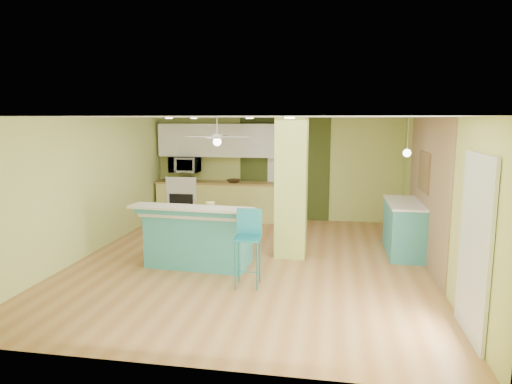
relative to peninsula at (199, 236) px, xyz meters
The scene contains 23 objects.
floor 1.02m from the peninsula, 20.97° to the left, with size 6.00×7.00×0.01m, color #A76D3A.
ceiling 2.19m from the peninsula, 20.97° to the left, with size 6.00×7.00×0.01m, color white.
wall_back 3.98m from the peninsula, 77.73° to the left, with size 6.00×0.01×2.50m, color #C3CE6E.
wall_front 3.38m from the peninsula, 75.37° to the right, with size 6.00×0.01×2.50m, color #C3CE6E.
wall_left 2.32m from the peninsula, behind, with size 0.01×7.00×2.50m, color #C3CE6E.
wall_right 3.92m from the peninsula, ahead, with size 0.01×7.00×2.50m, color #C3CE6E.
wood_panel 4.00m from the peninsula, 13.53° to the left, with size 0.02×3.40×2.50m, color #886A4E.
olive_accent 4.01m from the peninsula, 74.83° to the left, with size 2.20×0.02×2.50m, color #3C481C.
interior_door 3.95m from the peninsula, 74.73° to the left, with size 0.82×0.05×2.00m, color white.
french_door 4.32m from the peninsula, 27.52° to the right, with size 0.04×1.08×2.10m, color silver.
column 1.85m from the peninsula, 28.93° to the left, with size 0.55×0.55×2.50m, color #B4C55B.
kitchen_run 3.55m from the peninsula, 97.58° to the left, with size 3.25×0.63×0.94m.
stove 3.79m from the peninsula, 112.01° to the left, with size 0.76×0.66×1.08m.
upper_cabinets 3.94m from the peninsula, 97.33° to the left, with size 3.20×0.34×0.80m, color white.
microwave 3.89m from the peninsula, 111.95° to the left, with size 0.70×0.48×0.39m, color white.
ceiling_fan 2.82m from the peninsula, 96.60° to the left, with size 1.41×1.41×0.61m.
pendant_lamp 3.90m from the peninsula, 17.07° to the left, with size 0.14×0.14×0.69m.
wall_decor 4.09m from the peninsula, 16.42° to the left, with size 0.03×0.90×0.70m, color brown.
peninsula is the anchor object (origin of this frame).
bar_stool 1.30m from the peninsula, 38.25° to the right, with size 0.40×0.40×1.15m.
side_counter 3.76m from the peninsula, 20.08° to the left, with size 0.64×1.51×0.97m.
fruit_bowl 3.50m from the peninsula, 92.68° to the left, with size 0.32×0.32×0.08m, color #392817.
canister 0.57m from the peninsula, 17.91° to the right, with size 0.15×0.15×0.17m, color gold.
Camera 1 is at (1.40, -7.57, 2.48)m, focal length 32.00 mm.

